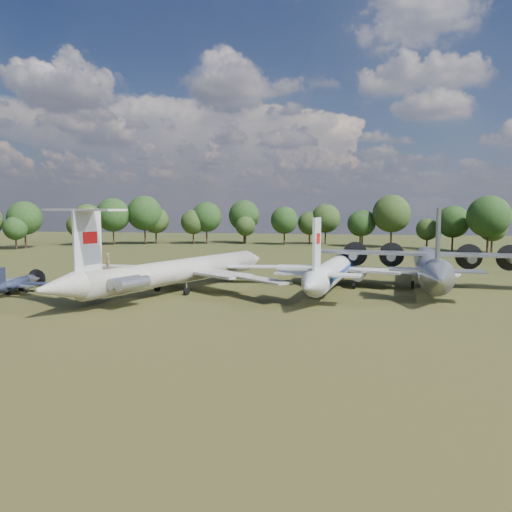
% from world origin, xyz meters
% --- Properties ---
extents(ground, '(300.00, 300.00, 0.00)m').
position_xyz_m(ground, '(0.00, 0.00, 0.00)').
color(ground, '#1F3A13').
rests_on(ground, ground).
extents(il62_airliner, '(50.23, 55.83, 4.48)m').
position_xyz_m(il62_airliner, '(0.62, -2.28, 2.24)').
color(il62_airliner, silver).
rests_on(il62_airliner, ground).
extents(tu104_jet, '(39.46, 48.71, 4.42)m').
position_xyz_m(tu104_jet, '(21.99, 5.23, 2.21)').
color(tu104_jet, silver).
rests_on(tu104_jet, ground).
extents(an12_transport, '(38.19, 41.71, 5.01)m').
position_xyz_m(an12_transport, '(35.29, 6.79, 2.50)').
color(an12_transport, '#97999E').
rests_on(an12_transport, ground).
extents(small_prop_west, '(12.35, 15.21, 1.99)m').
position_xyz_m(small_prop_west, '(-21.00, -6.70, 0.99)').
color(small_prop_west, black).
rests_on(small_prop_west, ground).
extents(small_prop_northwest, '(13.71, 16.00, 1.99)m').
position_xyz_m(small_prop_northwest, '(-22.63, -7.70, 0.99)').
color(small_prop_northwest, '#A6A8AE').
rests_on(small_prop_northwest, ground).
extents(person_on_il62, '(0.81, 0.72, 1.85)m').
position_xyz_m(person_on_il62, '(-4.28, -13.84, 5.41)').
color(person_on_il62, '#94714B').
rests_on(person_on_il62, il62_airliner).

